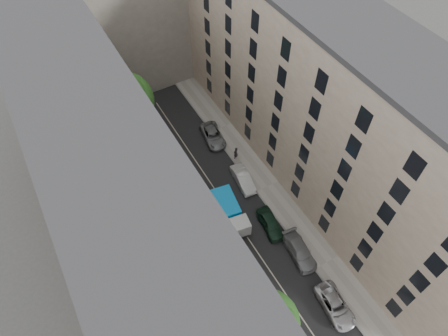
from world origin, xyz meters
TOP-DOWN VIEW (x-y plane):
  - ground at (0.00, 0.00)m, footprint 120.00×120.00m
  - road_surface at (0.00, 0.00)m, footprint 8.00×44.00m
  - sidewalk_left at (-5.50, 0.00)m, footprint 3.00×44.00m
  - sidewalk_right at (5.50, 0.00)m, footprint 3.00×44.00m
  - building_left at (-11.00, 0.00)m, footprint 8.00×44.00m
  - building_right at (11.00, 0.00)m, footprint 8.00×44.00m
  - building_endcap at (0.00, 28.00)m, footprint 18.00×12.00m
  - tarp_truck at (-0.60, -1.58)m, footprint 3.06×5.99m
  - car_left_1 at (-3.60, -11.40)m, footprint 1.69×3.97m
  - car_left_2 at (-2.80, -7.80)m, footprint 2.96×5.37m
  - car_left_3 at (-3.60, -0.20)m, footprint 2.57×5.04m
  - car_left_4 at (-2.80, 5.12)m, footprint 2.26×4.27m
  - car_left_5 at (-3.58, 9.00)m, footprint 1.40×3.93m
  - car_left_6 at (-3.60, 16.60)m, footprint 3.18×5.53m
  - car_right_0 at (3.18, -15.00)m, footprint 2.75×5.06m
  - car_right_1 at (3.60, -8.80)m, footprint 2.53×5.06m
  - car_right_2 at (2.80, -4.60)m, footprint 2.29×4.48m
  - car_right_3 at (3.35, 1.94)m, footprint 2.02×4.59m
  - car_right_4 at (3.60, 9.80)m, footprint 2.98×5.17m
  - tree_near at (-4.50, -14.44)m, footprint 5.39×5.13m
  - tree_mid at (-5.84, 1.98)m, footprint 6.27×6.14m
  - tree_far at (-5.14, 13.89)m, footprint 6.54×6.45m
  - lamp_post at (-5.80, -4.95)m, footprint 0.36×0.36m
  - pedestrian at (4.50, 5.60)m, footprint 0.78×0.65m

SIDE VIEW (x-z plane):
  - ground at x=0.00m, z-range 0.00..0.00m
  - road_surface at x=0.00m, z-range 0.00..0.02m
  - sidewalk_left at x=-5.50m, z-range 0.00..0.15m
  - sidewalk_right at x=5.50m, z-range 0.00..0.15m
  - car_left_1 at x=-3.60m, z-range 0.00..1.28m
  - car_left_5 at x=-3.58m, z-range 0.00..1.29m
  - car_right_0 at x=3.18m, z-range 0.00..1.35m
  - car_right_4 at x=3.60m, z-range 0.00..1.36m
  - car_left_4 at x=-2.80m, z-range 0.00..1.39m
  - car_left_3 at x=-3.60m, z-range 0.00..1.40m
  - car_right_1 at x=3.60m, z-range 0.00..1.41m
  - car_left_2 at x=-2.80m, z-range 0.00..1.42m
  - car_left_6 at x=-3.60m, z-range 0.00..1.45m
  - car_right_2 at x=2.80m, z-range 0.00..1.46m
  - car_right_3 at x=3.35m, z-range 0.00..1.47m
  - pedestrian at x=4.50m, z-range 0.15..1.96m
  - tarp_truck at x=-0.60m, z-range 0.13..2.77m
  - lamp_post at x=-5.80m, z-range 0.91..7.73m
  - tree_near at x=-4.50m, z-range 1.71..10.77m
  - tree_mid at x=-5.84m, z-range 1.66..11.41m
  - tree_far at x=-5.14m, z-range 1.85..12.42m
  - building_endcap at x=0.00m, z-range 0.00..18.00m
  - building_left at x=-11.00m, z-range 0.00..20.00m
  - building_right at x=11.00m, z-range 0.00..20.00m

